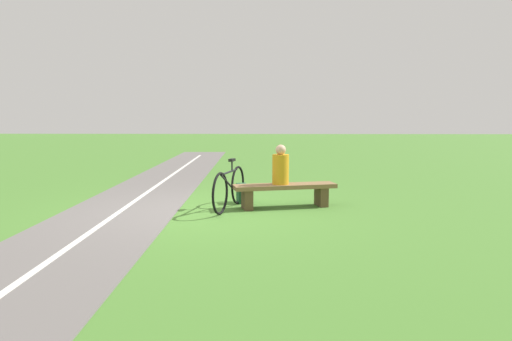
% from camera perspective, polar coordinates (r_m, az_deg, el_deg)
% --- Properties ---
extents(ground_plane, '(80.00, 80.00, 0.00)m').
position_cam_1_polar(ground_plane, '(8.17, -7.44, -5.25)').
color(ground_plane, '#477A2D').
extents(bench, '(2.01, 0.89, 0.45)m').
position_cam_1_polar(bench, '(8.39, 3.79, -2.66)').
color(bench, brown).
rests_on(bench, ground_plane).
extents(person_seated, '(0.38, 0.38, 0.76)m').
position_cam_1_polar(person_seated, '(8.30, 3.22, 0.44)').
color(person_seated, orange).
rests_on(person_seated, bench).
extents(bicycle, '(0.47, 1.75, 0.94)m').
position_cam_1_polar(bicycle, '(8.23, -3.47, -2.29)').
color(bicycle, black).
rests_on(bicycle, ground_plane).
extents(backpack, '(0.28, 0.35, 0.39)m').
position_cam_1_polar(backpack, '(8.85, -1.78, -3.00)').
color(backpack, '#1E4C2D').
rests_on(backpack, ground_plane).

